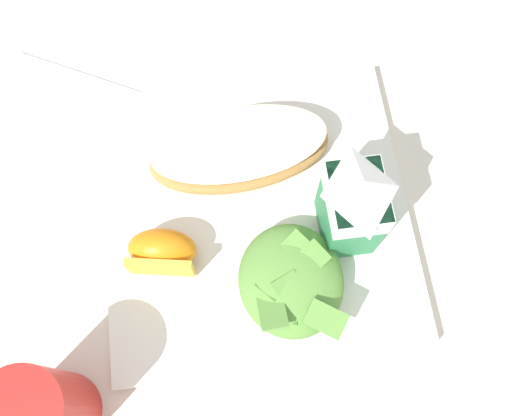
% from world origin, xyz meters
% --- Properties ---
extents(ground, '(3.00, 3.00, 0.00)m').
position_xyz_m(ground, '(0.00, 0.00, 0.00)').
color(ground, beige).
extents(white_plate, '(0.28, 0.28, 0.02)m').
position_xyz_m(white_plate, '(0.00, 0.00, 0.01)').
color(white_plate, white).
rests_on(white_plate, ground).
extents(cheesy_pizza_bread, '(0.09, 0.18, 0.04)m').
position_xyz_m(cheesy_pizza_bread, '(-0.06, -0.01, 0.03)').
color(cheesy_pizza_bread, '#B77F42').
rests_on(cheesy_pizza_bread, white_plate).
extents(green_salad_pile, '(0.11, 0.09, 0.05)m').
position_xyz_m(green_salad_pile, '(0.07, 0.02, 0.04)').
color(green_salad_pile, '#5B8E3D').
rests_on(green_salad_pile, white_plate).
extents(milk_carton, '(0.06, 0.05, 0.11)m').
position_xyz_m(milk_carton, '(0.03, 0.08, 0.08)').
color(milk_carton, '#2D8451').
rests_on(milk_carton, white_plate).
extents(orange_wedge_front, '(0.05, 0.07, 0.04)m').
position_xyz_m(orange_wedge_front, '(0.03, -0.09, 0.04)').
color(orange_wedge_front, orange).
rests_on(orange_wedge_front, white_plate).
extents(metal_fork, '(0.10, 0.17, 0.01)m').
position_xyz_m(metal_fork, '(-0.16, -0.13, 0.00)').
color(metal_fork, silver).
rests_on(metal_fork, ground).
extents(drinking_red_cup, '(0.07, 0.07, 0.10)m').
position_xyz_m(drinking_red_cup, '(0.15, -0.18, 0.05)').
color(drinking_red_cup, red).
rests_on(drinking_red_cup, ground).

